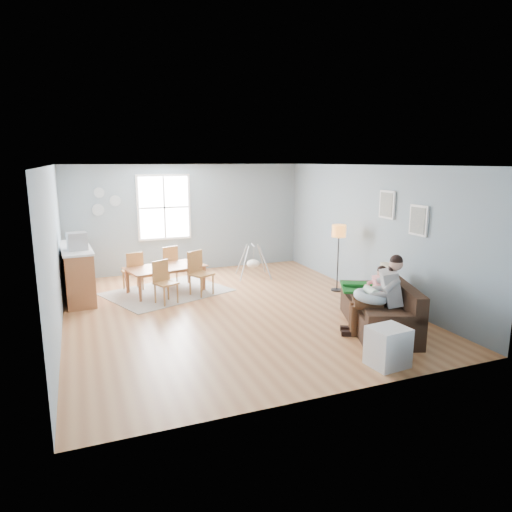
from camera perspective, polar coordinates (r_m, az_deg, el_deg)
name	(u,v)px	position (r m, az deg, el deg)	size (l,w,h in m)	color
room	(231,181)	(8.30, -3.13, 9.33)	(8.40, 9.40, 3.90)	#AA663C
window	(164,207)	(11.56, -11.42, 5.98)	(1.32, 0.08, 1.62)	white
pictures	(402,212)	(8.86, 17.79, 5.24)	(0.05, 1.34, 0.74)	white
wall_plates	(104,202)	(11.39, -18.46, 6.43)	(0.67, 0.02, 0.66)	#94A6B2
sofa	(382,312)	(8.01, 15.46, -6.71)	(1.54, 2.22, 0.83)	black
green_throw	(368,287)	(8.55, 13.79, -3.81)	(0.94, 0.81, 0.04)	#16631E
beige_pillow	(387,278)	(8.44, 16.03, -2.63)	(0.13, 0.47, 0.47)	#BDAD90
father	(380,293)	(7.59, 15.29, -4.42)	(1.00, 0.76, 1.34)	gray
nursing_pillow	(371,296)	(7.56, 14.14, -4.93)	(0.55, 0.55, 0.15)	#A4BFCD
infant	(370,291)	(7.57, 14.08, -4.21)	(0.18, 0.39, 0.14)	silver
toddler	(376,285)	(8.05, 14.72, -3.53)	(0.56, 0.41, 0.83)	white
floor_lamp	(339,237)	(9.89, 10.31, 2.41)	(0.29, 0.29, 1.44)	black
storage_cube	(387,347)	(6.63, 16.11, -10.85)	(0.54, 0.49, 0.55)	white
rug	(167,292)	(10.04, -11.05, -4.44)	(2.39, 1.82, 0.01)	gray
dining_table	(167,280)	(9.97, -11.11, -2.91)	(1.61, 0.90, 0.57)	#985632
chair_sw	(164,280)	(9.21, -11.47, -2.90)	(0.51, 0.51, 0.85)	#A26438
chair_se	(199,270)	(9.66, -7.20, -1.76)	(0.57, 0.57, 0.93)	#A26438
chair_nw	(134,269)	(10.21, -15.03, -1.59)	(0.47, 0.47, 0.86)	#A26438
chair_ne	(168,262)	(10.63, -10.90, -0.79)	(0.52, 0.52, 0.88)	#A26438
counter	(77,272)	(10.05, -21.42, -1.87)	(0.67, 1.95, 1.08)	#985632
monitor	(77,241)	(9.55, -21.50, 1.75)	(0.40, 0.38, 0.34)	#A6A6AA
baby_swing	(253,263)	(11.03, -0.34, -0.86)	(0.92, 0.93, 0.80)	#A6A6AA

